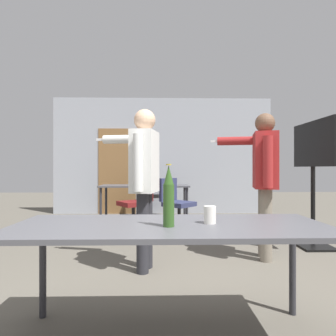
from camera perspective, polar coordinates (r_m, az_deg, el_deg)
name	(u,v)px	position (r m, az deg, el deg)	size (l,w,h in m)	color
back_wall	(162,156)	(7.28, -1.24, 2.26)	(5.26, 0.12, 2.79)	#A3A8B2
conference_table_near	(170,234)	(1.94, 0.44, -12.50)	(1.98, 0.79, 0.75)	#4C4C51
conference_table_far	(145,189)	(6.21, -4.46, -3.95)	(1.82, 0.70, 0.75)	#4C4C51
tv_screen	(313,167)	(4.64, 25.91, 0.15)	(0.44, 1.10, 1.75)	black
person_near_casual	(264,171)	(3.81, 17.76, -0.61)	(0.77, 0.80, 1.76)	slate
person_center_tall	(143,173)	(3.23, -4.71, -0.87)	(0.76, 0.72, 1.73)	#28282D
office_chair_far_right	(176,205)	(5.48, 1.51, -7.11)	(0.69, 0.68, 0.91)	black
office_chair_mid_tucked	(137,205)	(5.51, -5.92, -7.00)	(0.68, 0.66, 0.92)	black
office_chair_near_pushed	(147,197)	(6.81, -3.94, -5.56)	(0.62, 0.57, 0.93)	black
beer_bottle	(169,197)	(1.82, 0.20, -5.56)	(0.07, 0.07, 0.38)	#2D511E
drink_cup	(210,215)	(1.95, 7.97, -8.81)	(0.08, 0.08, 0.11)	silver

